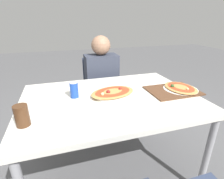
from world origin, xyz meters
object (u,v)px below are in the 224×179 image
at_px(dining_table, 111,104).
at_px(pizza_second, 180,88).
at_px(person_seated, 102,77).
at_px(soda_can, 74,90).
at_px(drink_glass, 22,116).
at_px(pizza_main, 113,93).
at_px(chair_far_seated, 100,89).

height_order(dining_table, pizza_second, pizza_second).
relative_size(person_seated, soda_can, 9.48).
bearing_deg(drink_glass, pizza_second, 8.64).
bearing_deg(drink_glass, soda_can, 43.50).
distance_m(dining_table, pizza_main, 0.10).
bearing_deg(person_seated, drink_glass, 52.84).
xyz_separation_m(chair_far_seated, pizza_second, (0.53, -0.87, 0.28)).
bearing_deg(pizza_second, drink_glass, -171.36).
bearing_deg(chair_far_seated, pizza_second, 121.45).
bearing_deg(drink_glass, chair_far_seated, 55.96).
relative_size(soda_can, drink_glass, 0.96).
bearing_deg(dining_table, person_seated, 81.92).
height_order(person_seated, drink_glass, person_seated).
bearing_deg(pizza_second, chair_far_seated, 121.45).
distance_m(chair_far_seated, person_seated, 0.22).
bearing_deg(person_seated, pizza_second, 125.18).
xyz_separation_m(dining_table, person_seated, (0.10, 0.71, 0.00)).
height_order(chair_far_seated, soda_can, chair_far_seated).
height_order(soda_can, drink_glass, drink_glass).
bearing_deg(pizza_main, drink_glass, -157.25).
relative_size(dining_table, pizza_main, 3.27).
distance_m(dining_table, pizza_second, 0.64).
bearing_deg(pizza_main, chair_far_seated, 84.65).
xyz_separation_m(chair_far_seated, person_seated, (-0.00, -0.11, 0.19)).
xyz_separation_m(soda_can, drink_glass, (-0.33, -0.32, 0.00)).
distance_m(person_seated, drink_glass, 1.19).
relative_size(dining_table, person_seated, 1.18).
bearing_deg(pizza_main, person_seated, 83.75).
xyz_separation_m(pizza_main, drink_glass, (-0.64, -0.27, 0.05)).
relative_size(pizza_main, soda_can, 3.42).
xyz_separation_m(person_seated, pizza_main, (-0.07, -0.67, 0.08)).
relative_size(dining_table, pizza_second, 4.28).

